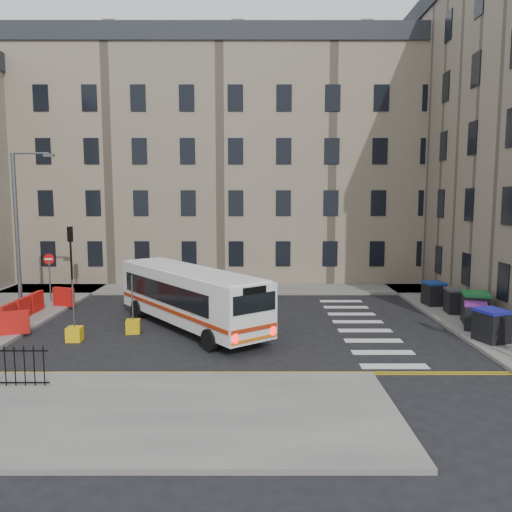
{
  "coord_description": "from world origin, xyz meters",
  "views": [
    {
      "loc": [
        -0.93,
        -23.14,
        5.98
      ],
      "look_at": [
        -0.92,
        2.13,
        3.0
      ],
      "focal_mm": 35.0,
      "sensor_mm": 36.0,
      "label": 1
    }
  ],
  "objects_px": {
    "wheelie_bin_b": "(475,316)",
    "bollard_chevron": "(133,326)",
    "streetlamp": "(17,230)",
    "wheelie_bin_d": "(456,301)",
    "wheelie_bin_a": "(491,325)",
    "wheelie_bin_c": "(475,308)",
    "bus": "(189,295)",
    "bollard_yellow": "(75,334)",
    "wheelie_bin_e": "(434,293)"
  },
  "relations": [
    {
      "from": "wheelie_bin_b",
      "to": "wheelie_bin_d",
      "type": "bearing_deg",
      "value": 104.96
    },
    {
      "from": "bus",
      "to": "wheelie_bin_d",
      "type": "distance_m",
      "value": 13.43
    },
    {
      "from": "wheelie_bin_c",
      "to": "bollard_yellow",
      "type": "distance_m",
      "value": 17.94
    },
    {
      "from": "bus",
      "to": "wheelie_bin_d",
      "type": "height_order",
      "value": "bus"
    },
    {
      "from": "wheelie_bin_e",
      "to": "bollard_chevron",
      "type": "bearing_deg",
      "value": -168.06
    },
    {
      "from": "wheelie_bin_a",
      "to": "bus",
      "type": "bearing_deg",
      "value": 149.33
    },
    {
      "from": "wheelie_bin_c",
      "to": "bollard_chevron",
      "type": "xyz_separation_m",
      "value": [
        -15.63,
        -1.15,
        -0.59
      ]
    },
    {
      "from": "wheelie_bin_a",
      "to": "wheelie_bin_c",
      "type": "bearing_deg",
      "value": 58.98
    },
    {
      "from": "bus",
      "to": "wheelie_bin_b",
      "type": "bearing_deg",
      "value": -40.47
    },
    {
      "from": "streetlamp",
      "to": "bollard_yellow",
      "type": "height_order",
      "value": "streetlamp"
    },
    {
      "from": "wheelie_bin_d",
      "to": "wheelie_bin_e",
      "type": "xyz_separation_m",
      "value": [
        -0.45,
        1.91,
        0.01
      ]
    },
    {
      "from": "wheelie_bin_c",
      "to": "bollard_chevron",
      "type": "height_order",
      "value": "wheelie_bin_c"
    },
    {
      "from": "bus",
      "to": "bollard_yellow",
      "type": "distance_m",
      "value": 5.14
    },
    {
      "from": "wheelie_bin_b",
      "to": "bollard_yellow",
      "type": "xyz_separation_m",
      "value": [
        -17.31,
        -1.31,
        -0.45
      ]
    },
    {
      "from": "streetlamp",
      "to": "wheelie_bin_a",
      "type": "relative_size",
      "value": 5.52
    },
    {
      "from": "wheelie_bin_c",
      "to": "wheelie_bin_d",
      "type": "xyz_separation_m",
      "value": [
        -0.05,
        2.1,
        -0.1
      ]
    },
    {
      "from": "wheelie_bin_b",
      "to": "bollard_chevron",
      "type": "xyz_separation_m",
      "value": [
        -15.17,
        -0.07,
        -0.45
      ]
    },
    {
      "from": "streetlamp",
      "to": "wheelie_bin_b",
      "type": "distance_m",
      "value": 22.38
    },
    {
      "from": "wheelie_bin_a",
      "to": "wheelie_bin_b",
      "type": "relative_size",
      "value": 1.09
    },
    {
      "from": "bus",
      "to": "bollard_yellow",
      "type": "height_order",
      "value": "bus"
    },
    {
      "from": "wheelie_bin_d",
      "to": "wheelie_bin_a",
      "type": "bearing_deg",
      "value": -91.63
    },
    {
      "from": "wheelie_bin_b",
      "to": "bollard_chevron",
      "type": "bearing_deg",
      "value": -157.39
    },
    {
      "from": "bollard_chevron",
      "to": "streetlamp",
      "type": "bearing_deg",
      "value": 151.54
    },
    {
      "from": "wheelie_bin_e",
      "to": "wheelie_bin_c",
      "type": "bearing_deg",
      "value": -89.78
    },
    {
      "from": "streetlamp",
      "to": "bollard_yellow",
      "type": "distance_m",
      "value": 7.74
    },
    {
      "from": "streetlamp",
      "to": "wheelie_bin_c",
      "type": "xyz_separation_m",
      "value": [
        22.27,
        -2.45,
        -3.45
      ]
    },
    {
      "from": "streetlamp",
      "to": "bollard_yellow",
      "type": "xyz_separation_m",
      "value": [
        4.5,
        -4.84,
        -4.04
      ]
    },
    {
      "from": "wheelie_bin_b",
      "to": "bollard_yellow",
      "type": "bearing_deg",
      "value": -153.33
    },
    {
      "from": "wheelie_bin_a",
      "to": "wheelie_bin_b",
      "type": "bearing_deg",
      "value": 66.09
    },
    {
      "from": "bollard_chevron",
      "to": "wheelie_bin_a",
      "type": "bearing_deg",
      "value": -6.76
    },
    {
      "from": "streetlamp",
      "to": "wheelie_bin_d",
      "type": "bearing_deg",
      "value": -0.9
    },
    {
      "from": "bus",
      "to": "wheelie_bin_a",
      "type": "distance_m",
      "value": 12.9
    },
    {
      "from": "wheelie_bin_a",
      "to": "wheelie_bin_b",
      "type": "height_order",
      "value": "wheelie_bin_a"
    },
    {
      "from": "streetlamp",
      "to": "wheelie_bin_a",
      "type": "xyz_separation_m",
      "value": [
        21.65,
        -5.38,
        -3.52
      ]
    },
    {
      "from": "bollard_yellow",
      "to": "wheelie_bin_d",
      "type": "bearing_deg",
      "value": 14.22
    },
    {
      "from": "bollard_yellow",
      "to": "bollard_chevron",
      "type": "distance_m",
      "value": 2.47
    },
    {
      "from": "wheelie_bin_b",
      "to": "bollard_yellow",
      "type": "height_order",
      "value": "wheelie_bin_b"
    },
    {
      "from": "bus",
      "to": "wheelie_bin_d",
      "type": "relative_size",
      "value": 7.37
    },
    {
      "from": "wheelie_bin_a",
      "to": "wheelie_bin_e",
      "type": "distance_m",
      "value": 6.94
    },
    {
      "from": "wheelie_bin_b",
      "to": "bollard_yellow",
      "type": "distance_m",
      "value": 17.37
    },
    {
      "from": "streetlamp",
      "to": "wheelie_bin_d",
      "type": "height_order",
      "value": "streetlamp"
    },
    {
      "from": "wheelie_bin_b",
      "to": "wheelie_bin_e",
      "type": "xyz_separation_m",
      "value": [
        -0.04,
        5.09,
        0.04
      ]
    },
    {
      "from": "wheelie_bin_e",
      "to": "bollard_chevron",
      "type": "height_order",
      "value": "wheelie_bin_e"
    },
    {
      "from": "wheelie_bin_e",
      "to": "wheelie_bin_b",
      "type": "bearing_deg",
      "value": -96.48
    },
    {
      "from": "wheelie_bin_a",
      "to": "wheelie_bin_b",
      "type": "xyz_separation_m",
      "value": [
        0.16,
        1.85,
        -0.07
      ]
    },
    {
      "from": "wheelie_bin_a",
      "to": "wheelie_bin_e",
      "type": "relative_size",
      "value": 1.16
    },
    {
      "from": "wheelie_bin_c",
      "to": "wheelie_bin_d",
      "type": "bearing_deg",
      "value": 106.24
    },
    {
      "from": "bollard_yellow",
      "to": "wheelie_bin_b",
      "type": "bearing_deg",
      "value": 4.34
    },
    {
      "from": "wheelie_bin_c",
      "to": "wheelie_bin_a",
      "type": "bearing_deg",
      "value": -87.2
    },
    {
      "from": "bus",
      "to": "bollard_chevron",
      "type": "bearing_deg",
      "value": 161.82
    }
  ]
}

